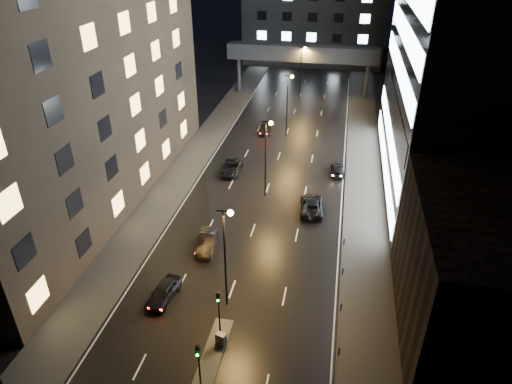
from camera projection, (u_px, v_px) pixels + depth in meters
ground at (279, 156)px, 68.74m from camera, size 160.00×160.00×0.00m
sidewalk_left at (189, 163)px, 66.52m from camera, size 5.00×110.00×0.15m
sidewalk_right at (364, 178)px, 62.38m from camera, size 5.00×110.00×0.15m
building_left at (54, 33)px, 48.88m from camera, size 15.00×48.00×40.00m
building_right_low at (473, 273)px, 36.06m from camera, size 10.00×18.00×12.00m
building_right_glass at (504, 4)px, 49.99m from camera, size 20.00×36.00×45.00m
building_far at (315, 10)px, 111.88m from camera, size 34.00×14.00×25.00m
skybridge at (302, 54)px, 90.12m from camera, size 30.00×3.00×10.00m
median_island at (212, 356)px, 36.31m from camera, size 1.60×8.00×0.15m
traffic_signal_near at (219, 306)px, 36.93m from camera, size 0.28×0.34×4.40m
traffic_signal_far at (199, 361)px, 32.25m from camera, size 0.28×0.34×4.40m
bollard_row at (340, 329)px, 38.31m from camera, size 0.12×25.12×0.90m
streetlight_near at (226, 247)px, 38.24m from camera, size 1.45×0.50×10.15m
streetlight_mid_a at (267, 149)px, 55.26m from camera, size 1.45×0.50×10.15m
streetlight_mid_b at (288, 98)px, 72.29m from camera, size 1.45×0.50×10.15m
streetlight_far at (302, 66)px, 89.31m from camera, size 1.45×0.50×10.15m
car_away_a at (164, 292)px, 41.70m from camera, size 2.40×4.80×1.57m
car_away_b at (207, 242)px, 48.44m from camera, size 2.34×5.12×1.63m
car_away_c at (231, 168)px, 63.68m from camera, size 2.58×5.41×1.49m
car_away_d at (266, 129)px, 76.26m from camera, size 2.24×4.74×1.33m
car_toward_a at (311, 205)px, 54.93m from camera, size 3.25×6.06×1.62m
car_toward_b at (337, 169)px, 63.47m from camera, size 2.10×4.55×1.29m
utility_cabinet at (221, 339)px, 37.06m from camera, size 0.92×0.73×1.09m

